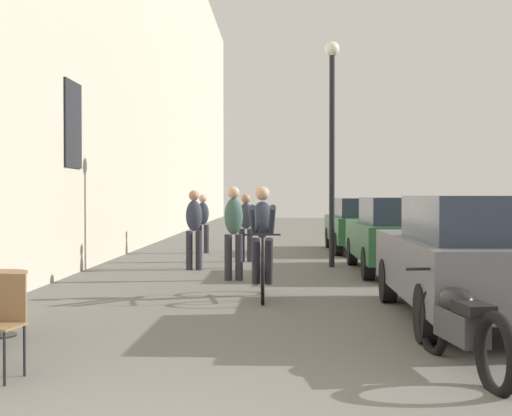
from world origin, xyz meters
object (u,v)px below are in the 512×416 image
cyclist_on_bicycle (262,245)px  street_lamp (332,124)px  cafe_chair_near_toward_street (2,318)px  pedestrian_near (234,228)px  parked_motorcycle (462,326)px  parked_car_second (400,234)px  parked_car_nearest (474,257)px  pedestrian_far (246,224)px  pedestrian_mid (194,225)px  parked_car_third (363,224)px  pedestrian_furthest (203,220)px

cyclist_on_bicycle → street_lamp: (1.40, 4.65, 2.30)m
cafe_chair_near_toward_street → cyclist_on_bicycle: size_ratio=0.51×
pedestrian_near → parked_motorcycle: (2.48, -6.66, -0.57)m
parked_car_second → parked_car_nearest: bearing=-90.3°
cafe_chair_near_toward_street → parked_motorcycle: 4.05m
cyclist_on_bicycle → pedestrian_far: 5.87m
pedestrian_mid → parked_car_second: bearing=-5.4°
cafe_chair_near_toward_street → pedestrian_mid: size_ratio=0.53×
cyclist_on_bicycle → pedestrian_near: 2.24m
pedestrian_near → street_lamp: size_ratio=0.35×
cyclist_on_bicycle → pedestrian_near: (-0.58, 2.16, 0.16)m
parked_car_third → street_lamp: bearing=-105.5°
pedestrian_far → parked_car_second: size_ratio=0.37×
pedestrian_far → parked_motorcycle: 10.64m
cafe_chair_near_toward_street → parked_car_nearest: 5.60m
parked_car_third → cyclist_on_bicycle: bearing=-106.2°
cafe_chair_near_toward_street → pedestrian_mid: pedestrian_mid is taller
parked_car_second → parked_car_third: size_ratio=1.02×
pedestrian_near → pedestrian_far: bearing=89.1°
parked_motorcycle → cyclist_on_bicycle: bearing=112.8°
pedestrian_furthest → parked_car_second: bearing=-46.2°
parked_car_second → pedestrian_near: bearing=-157.0°
parked_car_third → parked_motorcycle: size_ratio=1.96×
cafe_chair_near_toward_street → parked_car_nearest: parked_car_nearest is taller
pedestrian_near → parked_car_second: 3.57m
parked_car_second → cafe_chair_near_toward_street: bearing=-119.8°
parked_car_second → pedestrian_mid: bearing=174.6°
cyclist_on_bicycle → parked_car_second: bearing=52.7°
cafe_chair_near_toward_street → pedestrian_furthest: pedestrian_furthest is taller
parked_car_nearest → parked_motorcycle: 2.63m
pedestrian_mid → parked_motorcycle: pedestrian_mid is taller
pedestrian_near → pedestrian_mid: bearing=117.8°
street_lamp → parked_car_second: (1.30, -1.09, -2.32)m
cafe_chair_near_toward_street → pedestrian_far: pedestrian_far is taller
pedestrian_near → street_lamp: 3.83m
pedestrian_mid → pedestrian_furthest: bearing=93.7°
parked_car_third → parked_motorcycle: parked_car_third is taller
parked_car_second → parked_motorcycle: parked_car_second is taller
street_lamp → parked_motorcycle: bearing=-86.9°
pedestrian_mid → parked_car_second: 4.25m
parked_motorcycle → parked_car_second: bearing=84.3°
pedestrian_furthest → parked_car_second: size_ratio=0.37×
pedestrian_far → street_lamp: 3.17m
pedestrian_far → parked_car_third: bearing=43.8°
pedestrian_furthest → parked_car_nearest: pedestrian_furthest is taller
parked_car_third → pedestrian_mid: bearing=-130.1°
pedestrian_far → pedestrian_near: bearing=-90.9°
pedestrian_mid → parked_car_third: 6.34m
pedestrian_far → parked_car_second: (3.23, -2.29, -0.11)m
parked_car_nearest → parked_car_third: size_ratio=1.05×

